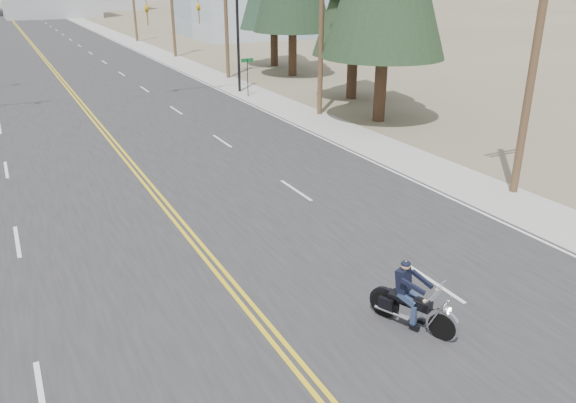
# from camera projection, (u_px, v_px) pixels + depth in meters

# --- Properties ---
(road) EXTENTS (20.00, 200.00, 0.01)m
(road) POSITION_uv_depth(u_px,v_px,m) (34.00, 46.00, 67.71)
(road) COLOR #303033
(road) RESTS_ON ground
(sidewalk_right) EXTENTS (3.00, 200.00, 0.01)m
(sidewalk_right) POSITION_uv_depth(u_px,v_px,m) (130.00, 42.00, 72.61)
(sidewalk_right) COLOR #A5A5A0
(sidewalk_right) RESTS_ON ground
(traffic_mast_right) EXTENTS (7.10, 0.26, 7.00)m
(traffic_mast_right) POSITION_uv_depth(u_px,v_px,m) (210.00, 22.00, 38.36)
(traffic_mast_right) COLOR black
(traffic_mast_right) RESTS_ON ground
(street_sign) EXTENTS (0.90, 0.06, 2.62)m
(street_sign) POSITION_uv_depth(u_px,v_px,m) (247.00, 71.00, 38.66)
(street_sign) COLOR black
(street_sign) RESTS_ON ground
(utility_pole_a) EXTENTS (2.20, 0.30, 11.00)m
(utility_pole_a) POSITION_uv_depth(u_px,v_px,m) (537.00, 40.00, 19.78)
(utility_pole_a) COLOR brown
(utility_pole_a) RESTS_ON ground
(utility_pole_b) EXTENTS (2.20, 0.30, 11.50)m
(utility_pole_b) POSITION_uv_depth(u_px,v_px,m) (322.00, 11.00, 32.05)
(utility_pole_b) COLOR brown
(utility_pole_b) RESTS_ON ground
(utility_pole_c) EXTENTS (2.20, 0.30, 11.00)m
(utility_pole_c) POSITION_uv_depth(u_px,v_px,m) (226.00, 5.00, 44.52)
(utility_pole_c) COLOR brown
(utility_pole_c) RESTS_ON ground
(motorcyclist) EXTENTS (1.70, 2.34, 1.68)m
(motorcyclist) POSITION_uv_depth(u_px,v_px,m) (414.00, 297.00, 13.16)
(motorcyclist) COLOR black
(motorcyclist) RESTS_ON ground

